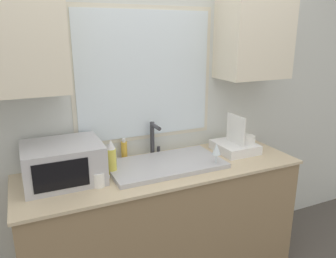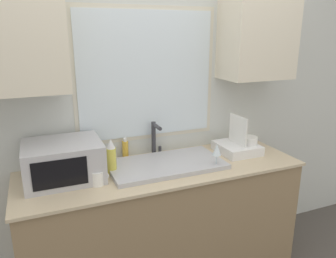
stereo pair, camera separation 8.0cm
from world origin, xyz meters
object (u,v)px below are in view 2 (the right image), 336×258
(spray_bottle, at_px, (111,157))
(mug_near_sink, at_px, (98,178))
(wine_glass, at_px, (217,150))
(faucet, at_px, (155,137))
(microwave, at_px, (63,161))
(dish_rack, at_px, (238,146))
(soap_bottle, at_px, (125,149))

(spray_bottle, distance_m, mug_near_sink, 0.19)
(mug_near_sink, height_order, wine_glass, wine_glass)
(faucet, height_order, spray_bottle, faucet)
(faucet, distance_m, microwave, 0.69)
(wine_glass, bearing_deg, dish_rack, 32.53)
(microwave, bearing_deg, faucet, 13.53)
(faucet, distance_m, wine_glass, 0.49)
(faucet, xyz_separation_m, mug_near_sink, (-0.49, -0.33, -0.10))
(faucet, xyz_separation_m, dish_rack, (0.62, -0.18, -0.10))
(faucet, bearing_deg, wine_glass, -51.61)
(spray_bottle, bearing_deg, wine_glass, -15.33)
(soap_bottle, relative_size, wine_glass, 0.90)
(faucet, bearing_deg, microwave, -166.47)
(faucet, relative_size, mug_near_sink, 2.32)
(soap_bottle, height_order, wine_glass, wine_glass)
(dish_rack, distance_m, mug_near_sink, 1.12)
(microwave, xyz_separation_m, wine_glass, (0.97, -0.22, 0.01))
(microwave, distance_m, soap_bottle, 0.49)
(mug_near_sink, bearing_deg, spray_bottle, 48.60)
(faucet, xyz_separation_m, spray_bottle, (-0.38, -0.20, -0.04))
(faucet, height_order, wine_glass, faucet)
(dish_rack, relative_size, wine_glass, 1.80)
(microwave, xyz_separation_m, mug_near_sink, (0.18, -0.17, -0.08))
(microwave, distance_m, dish_rack, 1.29)
(spray_bottle, xyz_separation_m, soap_bottle, (0.15, 0.23, -0.04))
(dish_rack, bearing_deg, wine_glass, -147.47)
(spray_bottle, bearing_deg, dish_rack, 0.81)
(faucet, relative_size, spray_bottle, 1.09)
(microwave, distance_m, spray_bottle, 0.30)
(dish_rack, distance_m, wine_glass, 0.38)
(microwave, bearing_deg, wine_glass, -12.76)
(spray_bottle, height_order, soap_bottle, spray_bottle)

